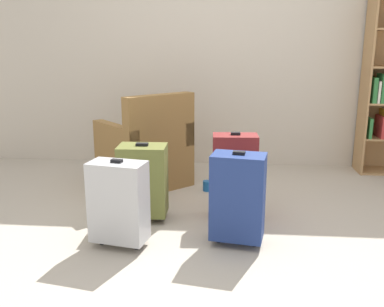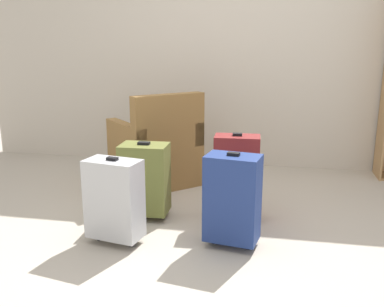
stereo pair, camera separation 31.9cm
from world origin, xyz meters
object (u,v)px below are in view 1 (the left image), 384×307
object	(u,v)px
armchair	(146,153)
suitcase_silver	(119,202)
suitcase_dark_red	(235,174)
suitcase_olive	(143,180)
suitcase_navy_blue	(238,197)
mug	(207,186)

from	to	relation	value
armchair	suitcase_silver	size ratio (longest dim) A/B	1.62
suitcase_dark_red	suitcase_olive	distance (m)	0.71
armchair	suitcase_navy_blue	world-z (taller)	armchair
suitcase_navy_blue	suitcase_olive	bearing A→B (deg)	152.73
suitcase_dark_red	suitcase_navy_blue	distance (m)	0.48
armchair	suitcase_dark_red	size ratio (longest dim) A/B	1.45
suitcase_dark_red	suitcase_navy_blue	bearing A→B (deg)	-87.81
mug	suitcase_navy_blue	world-z (taller)	suitcase_navy_blue
mug	suitcase_olive	bearing A→B (deg)	-122.83
suitcase_navy_blue	mug	bearing A→B (deg)	103.42
mug	suitcase_silver	bearing A→B (deg)	-114.07
armchair	suitcase_navy_blue	xyz separation A→B (m)	(0.86, -1.22, 0.03)
suitcase_dark_red	mug	bearing A→B (deg)	111.82
mug	suitcase_navy_blue	size ratio (longest dim) A/B	0.18
suitcase_dark_red	suitcase_silver	distance (m)	0.97
armchair	suitcase_olive	world-z (taller)	armchair
armchair	suitcase_navy_blue	bearing A→B (deg)	-54.87
mug	suitcase_navy_blue	bearing A→B (deg)	-76.58
mug	armchair	bearing A→B (deg)	167.00
armchair	suitcase_navy_blue	distance (m)	1.49
mug	suitcase_dark_red	xyz separation A→B (m)	(0.24, -0.60, 0.31)
suitcase_olive	suitcase_silver	bearing A→B (deg)	-98.46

